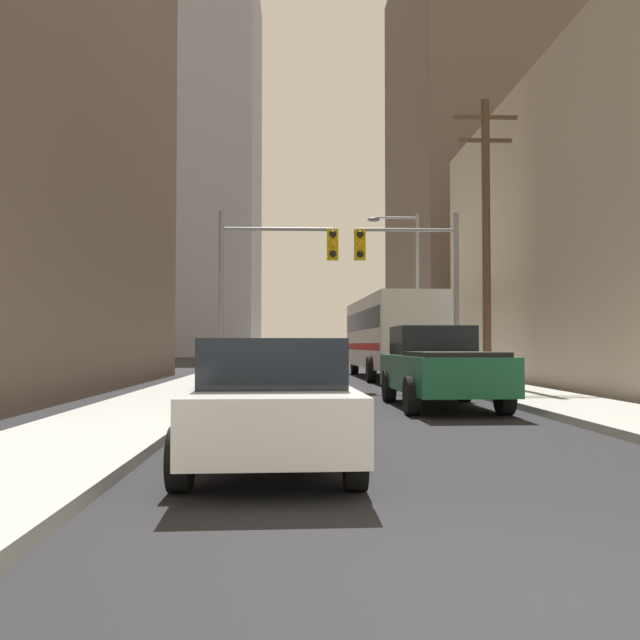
{
  "coord_description": "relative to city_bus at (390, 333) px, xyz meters",
  "views": [
    {
      "loc": [
        -1.59,
        -3.58,
        1.45
      ],
      "look_at": [
        0.0,
        37.8,
        2.9
      ],
      "focal_mm": 39.45,
      "sensor_mm": 36.0,
      "label": 1
    }
  ],
  "objects": [
    {
      "name": "pickup_truck_green",
      "position": [
        -0.76,
        -13.79,
        -1.0
      ],
      "size": [
        2.2,
        5.45,
        1.9
      ],
      "color": "#195938",
      "rests_on": "ground"
    },
    {
      "name": "building_right_mid_block",
      "position": [
        11.79,
        20.63,
        13.57
      ],
      "size": [
        15.84,
        20.09,
        30.99
      ],
      "primitive_type": "cube",
      "color": "#66564C",
      "rests_on": "ground"
    },
    {
      "name": "sidewalk_left",
      "position": [
        -7.28,
        23.59,
        -1.85
      ],
      "size": [
        2.56,
        160.0,
        0.15
      ],
      "primitive_type": "cube",
      "color": "#9E9E99",
      "rests_on": "ground"
    },
    {
      "name": "street_lamp_right",
      "position": [
        1.19,
        1.97,
        2.61
      ],
      "size": [
        2.39,
        0.32,
        7.5
      ],
      "color": "gray",
      "rests_on": "ground"
    },
    {
      "name": "sedan_white",
      "position": [
        -4.4,
        -21.67,
        -1.16
      ],
      "size": [
        1.95,
        4.26,
        1.52
      ],
      "color": "white",
      "rests_on": "ground"
    },
    {
      "name": "traffic_signal_near_left",
      "position": [
        -4.85,
        -6.11,
        2.13
      ],
      "size": [
        4.08,
        0.44,
        6.0
      ],
      "color": "gray",
      "rests_on": "ground"
    },
    {
      "name": "traffic_signal_near_right",
      "position": [
        -0.06,
        -6.11,
        2.11
      ],
      "size": [
        3.62,
        0.44,
        6.0
      ],
      "color": "gray",
      "rests_on": "ground"
    },
    {
      "name": "building_left_far_tower",
      "position": [
        -16.64,
        63.17,
        23.51
      ],
      "size": [
        15.42,
        25.65,
        50.89
      ],
      "primitive_type": "cube",
      "color": "#93939E",
      "rests_on": "ground"
    },
    {
      "name": "sidewalk_right",
      "position": [
        2.15,
        23.59,
        -1.85
      ],
      "size": [
        2.56,
        160.0,
        0.15
      ],
      "primitive_type": "cube",
      "color": "#9E9E99",
      "rests_on": "ground"
    },
    {
      "name": "city_bus",
      "position": [
        0.0,
        0.0,
        0.0
      ],
      "size": [
        2.84,
        11.57,
        3.4
      ],
      "color": "silver",
      "rests_on": "ground"
    },
    {
      "name": "ground_plane",
      "position": [
        -2.57,
        -26.41,
        -1.93
      ],
      "size": [
        400.0,
        400.0,
        0.0
      ],
      "primitive_type": "plane",
      "color": "black"
    },
    {
      "name": "sedan_maroon",
      "position": [
        -4.31,
        4.09,
        -1.16
      ],
      "size": [
        1.95,
        4.25,
        1.52
      ],
      "color": "maroon",
      "rests_on": "ground"
    },
    {
      "name": "utility_pole_right",
      "position": [
        2.4,
        -6.5,
        3.26
      ],
      "size": [
        2.2,
        0.28,
        9.82
      ],
      "color": "brown",
      "rests_on": "ground"
    },
    {
      "name": "sedan_black",
      "position": [
        -4.4,
        -11.23,
        -1.16
      ],
      "size": [
        1.95,
        4.25,
        1.52
      ],
      "color": "black",
      "rests_on": "ground"
    }
  ]
}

